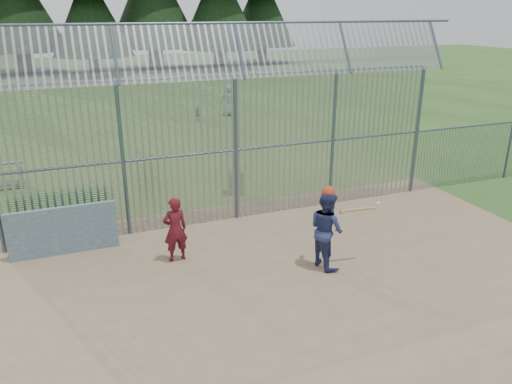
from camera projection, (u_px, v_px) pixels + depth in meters
name	position (u px, v px, depth m)	size (l,w,h in m)	color
ground	(288.00, 275.00, 11.17)	(120.00, 120.00, 0.00)	#2D511E
dirt_infield	(298.00, 285.00, 10.73)	(14.00, 10.00, 0.02)	#756047
dugout_wall	(63.00, 231.00, 11.92)	(2.50, 0.12, 1.20)	#38566B
batter	(326.00, 229.00, 11.26)	(0.88, 0.69, 1.81)	navy
onlooker	(175.00, 229.00, 11.54)	(0.57, 0.38, 1.57)	maroon
bg_kid_standing	(228.00, 100.00, 27.57)	(0.84, 0.55, 1.72)	slate
bg_kid_seated	(198.00, 114.00, 26.31)	(0.48, 0.20, 0.81)	slate
batting_gear	(334.00, 195.00, 11.00)	(1.36, 0.42, 0.64)	red
trash_can	(236.00, 182.00, 15.99)	(0.56, 0.56, 0.82)	gray
backstop_fence	(298.00, 132.00, 13.97)	(20.09, 0.81, 5.30)	#47566B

